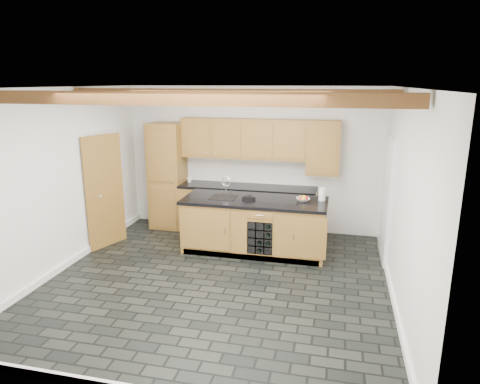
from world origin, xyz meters
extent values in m
plane|color=black|center=(0.00, 0.00, 0.00)|extent=(5.00, 5.00, 0.00)
plane|color=white|center=(0.00, 2.50, 1.40)|extent=(5.00, 0.00, 5.00)
plane|color=white|center=(-2.50, 0.00, 1.40)|extent=(0.00, 5.00, 5.00)
plane|color=white|center=(2.50, 0.00, 1.40)|extent=(0.00, 5.00, 5.00)
plane|color=white|center=(0.00, 0.00, 2.80)|extent=(5.00, 5.00, 0.00)
cube|color=#553615|center=(0.00, -1.20, 2.70)|extent=(4.90, 0.15, 0.15)
cube|color=#553615|center=(0.00, 0.60, 2.70)|extent=(4.90, 0.15, 0.15)
cube|color=white|center=(-2.48, 0.00, 0.05)|extent=(0.04, 5.00, 0.10)
cube|color=white|center=(2.48, 0.00, 0.05)|extent=(0.04, 5.00, 0.10)
cube|color=white|center=(-2.47, 1.30, 1.02)|extent=(0.06, 0.94, 2.04)
cube|color=#9D6B32|center=(-2.32, 0.95, 1.00)|extent=(0.31, 0.77, 2.00)
cube|color=white|center=(2.47, 1.50, 1.02)|extent=(0.06, 0.98, 2.04)
cube|color=black|center=(2.50, 1.50, 1.00)|extent=(0.02, 0.86, 1.96)
cube|color=#9D6B32|center=(-1.65, 2.20, 1.05)|extent=(0.65, 0.60, 2.10)
cube|color=#9D6B32|center=(-0.02, 2.20, 0.44)|extent=(2.60, 0.60, 0.88)
cube|color=black|center=(-0.02, 2.20, 0.91)|extent=(2.64, 0.62, 0.05)
cube|color=white|center=(-0.02, 2.49, 1.19)|extent=(2.60, 0.02, 0.52)
cube|color=#9D6B32|center=(-0.12, 2.33, 1.83)|extent=(2.40, 0.35, 0.75)
cube|color=#9D6B32|center=(1.38, 2.33, 1.70)|extent=(0.60, 0.35, 1.00)
cube|color=#9D6B32|center=(0.30, 1.30, 0.44)|extent=(2.40, 0.90, 0.88)
cube|color=black|center=(0.30, 1.30, 0.91)|extent=(2.46, 0.96, 0.05)
cube|color=#9D6B32|center=(-0.42, 0.84, 0.48)|extent=(0.80, 0.02, 0.70)
cube|color=#9D6B32|center=(1.25, 0.84, 0.48)|extent=(0.60, 0.02, 0.70)
cube|color=black|center=(0.48, 0.99, 0.40)|extent=(0.42, 0.30, 0.56)
cylinder|color=black|center=(0.48, 0.95, 0.19)|extent=(0.07, 0.26, 0.07)
cylinder|color=black|center=(0.62, 0.95, 0.33)|extent=(0.07, 0.26, 0.07)
cylinder|color=black|center=(0.62, 0.95, 0.47)|extent=(0.07, 0.26, 0.07)
cylinder|color=black|center=(0.48, 0.95, 0.33)|extent=(0.07, 0.26, 0.07)
cylinder|color=black|center=(0.62, 0.95, 0.61)|extent=(0.07, 0.26, 0.07)
cube|color=black|center=(-0.25, 1.30, 0.93)|extent=(0.45, 0.40, 0.02)
cylinder|color=silver|center=(-0.25, 1.48, 1.03)|extent=(0.02, 0.02, 0.20)
torus|color=silver|center=(-0.25, 1.48, 1.17)|extent=(0.18, 0.02, 0.18)
cylinder|color=silver|center=(-0.33, 1.48, 0.97)|extent=(0.02, 0.02, 0.08)
cylinder|color=silver|center=(-0.17, 1.48, 0.97)|extent=(0.02, 0.02, 0.08)
cube|color=black|center=(0.20, 1.27, 0.95)|extent=(0.23, 0.17, 0.05)
cylinder|color=black|center=(0.20, 1.27, 0.98)|extent=(0.14, 0.14, 0.02)
imported|color=beige|center=(1.12, 1.37, 0.96)|extent=(0.27, 0.27, 0.06)
sphere|color=#AC1817|center=(1.17, 1.37, 0.99)|extent=(0.07, 0.07, 0.07)
sphere|color=#F0A215|center=(1.13, 1.42, 0.99)|extent=(0.07, 0.07, 0.07)
sphere|color=olive|center=(1.08, 1.40, 0.99)|extent=(0.07, 0.07, 0.07)
sphere|color=red|center=(1.07, 1.34, 0.99)|extent=(0.07, 0.07, 0.07)
sphere|color=yellow|center=(1.13, 1.32, 0.99)|extent=(0.07, 0.07, 0.07)
cylinder|color=white|center=(1.42, 1.49, 1.04)|extent=(0.12, 0.12, 0.21)
imported|color=white|center=(-1.21, 2.24, 0.98)|extent=(0.11, 0.11, 0.09)
camera|label=1|loc=(1.66, -5.60, 2.88)|focal=32.00mm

